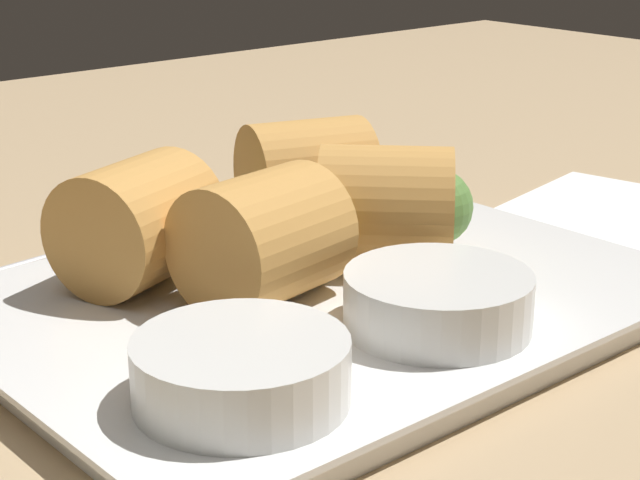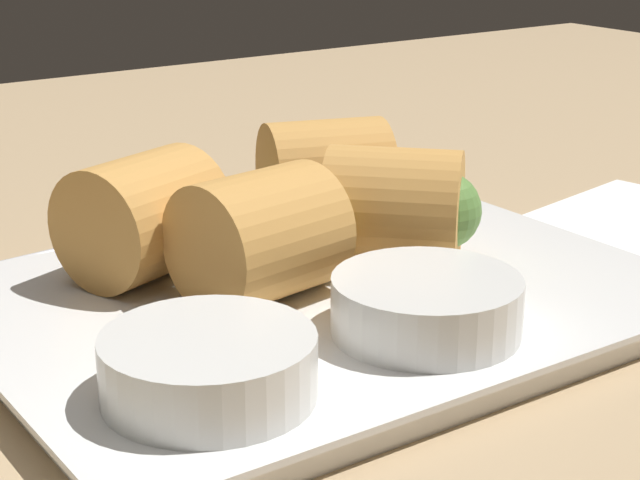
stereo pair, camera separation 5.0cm
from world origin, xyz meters
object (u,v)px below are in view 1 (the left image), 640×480
(dipping_bowl_far, at_px, (241,368))
(spoon, at_px, (101,235))
(napkin, at_px, (608,213))
(dipping_bowl_near, at_px, (438,299))
(serving_plate, at_px, (320,302))

(dipping_bowl_far, height_order, spoon, dipping_bowl_far)
(spoon, bearing_deg, napkin, 149.60)
(dipping_bowl_near, bearing_deg, napkin, -162.70)
(serving_plate, xyz_separation_m, spoon, (0.03, -0.16, -0.00))
(serving_plate, height_order, dipping_bowl_far, dipping_bowl_far)
(dipping_bowl_far, relative_size, spoon, 0.49)
(dipping_bowl_near, relative_size, spoon, 0.49)
(dipping_bowl_near, bearing_deg, spoon, -81.44)
(napkin, bearing_deg, spoon, -30.40)
(serving_plate, relative_size, napkin, 2.16)
(serving_plate, bearing_deg, dipping_bowl_near, 95.99)
(dipping_bowl_far, xyz_separation_m, napkin, (-0.33, -0.07, -0.03))
(spoon, bearing_deg, dipping_bowl_far, 72.72)
(serving_plate, height_order, dipping_bowl_near, dipping_bowl_near)
(spoon, bearing_deg, dipping_bowl_near, 98.56)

